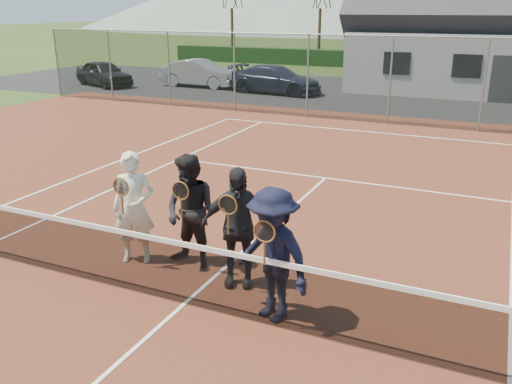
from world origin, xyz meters
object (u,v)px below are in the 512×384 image
Objects in this scene: player_a at (134,208)px; player_b at (191,212)px; car_b at (200,73)px; car_c at (276,80)px; player_d at (273,255)px; player_c at (237,227)px; tennis_net at (183,270)px; car_a at (104,73)px.

player_a is 1.00× the size of player_b.
car_b is 4.43m from car_c.
player_a is 1.00× the size of player_d.
player_b is at bearing -149.13° from car_b.
car_c is 2.50× the size of player_d.
player_b and player_c have the same top height.
car_c is at bearing -94.89° from car_b.
car_b is at bearing 119.49° from tennis_net.
car_b is 22.33m from player_d.
player_a is at bearing -166.49° from player_b.
tennis_net is at bearing -155.76° from car_c.
car_c is at bearing 105.58° from player_a.
player_d is at bearing -27.07° from player_b.
player_a reaches higher than tennis_net.
player_c reaches higher than car_c.
car_a is 23.89m from player_d.
car_c is at bearing -60.37° from car_a.
player_c is (6.76, -17.72, 0.27)m from car_c.
player_b and player_d have the same top height.
player_a is (14.10, -16.37, 0.27)m from car_a.
car_b is at bearing 121.54° from player_c.
tennis_net is at bearing -116.64° from car_a.
car_b is 0.36× the size of tennis_net.
player_a is 1.82m from player_c.
player_d is (0.83, -0.65, -0.00)m from player_c.
player_c reaches higher than car_a.
car_c is 19.63m from tennis_net.
player_c is at bearing 64.90° from tennis_net.
tennis_net is 6.49× the size of player_d.
tennis_net is (15.53, -17.24, -0.11)m from car_a.
player_a reaches higher than car_a.
player_c is (1.82, -0.02, -0.00)m from player_a.
player_d is at bearing -146.38° from car_b.
car_c is 19.88m from player_d.
car_a is 21.60m from player_a.
player_b is (-0.51, 1.09, 0.38)m from tennis_net.
player_c is (0.91, -0.24, 0.00)m from player_b.
car_b is at bearing -47.96° from car_a.
tennis_net is 1.27m from player_b.
tennis_net is 6.49× the size of player_b.
tennis_net is at bearing -115.10° from player_c.
player_b is at bearing -115.72° from car_a.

